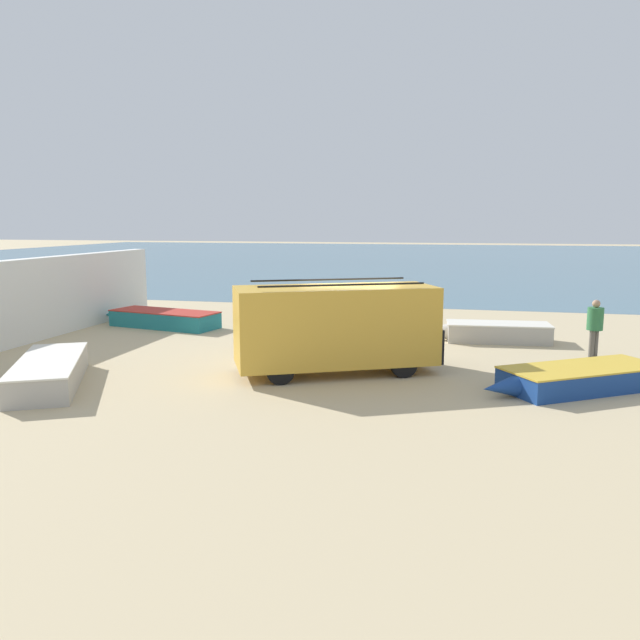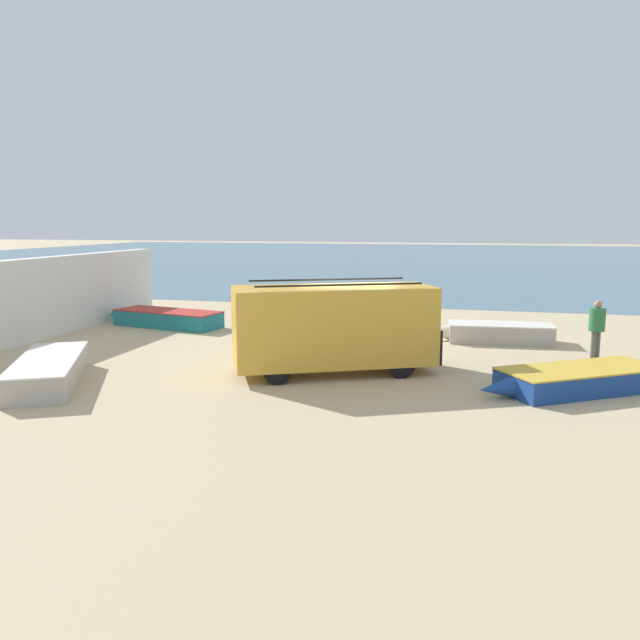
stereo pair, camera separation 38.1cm
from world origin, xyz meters
name	(u,v)px [view 1 (the left image)]	position (x,y,z in m)	size (l,w,h in m)	color
ground_plane	(352,365)	(0.00, 0.00, 0.00)	(200.00, 200.00, 0.00)	tan
sea_water	(435,258)	(0.00, 52.00, 0.00)	(120.00, 80.00, 0.01)	#477084
harbor_wall	(28,301)	(-11.05, 1.00, 1.37)	(0.50, 14.99, 2.75)	silver
parked_van	(337,326)	(-0.23, -1.02, 1.26)	(5.53, 3.94, 2.44)	gold
fishing_rowboat_0	(493,332)	(3.99, 4.46, 0.31)	(4.10, 1.53, 0.62)	#ADA89E
fishing_rowboat_1	(578,378)	(5.70, -1.34, 0.28)	(4.54, 3.44, 0.55)	navy
fishing_rowboat_2	(51,370)	(-6.90, -3.63, 0.32)	(3.21, 4.90, 0.65)	#ADA89E
fishing_rowboat_3	(161,319)	(-8.17, 4.65, 0.31)	(5.19, 2.31, 0.62)	#1E757F
fishing_rowboat_4	(319,321)	(-2.26, 5.64, 0.29)	(3.95, 3.17, 0.57)	#234CA3
fisherman_0	(249,315)	(-3.51, 1.43, 1.09)	(0.48, 0.48, 1.83)	#5B564C
fisherman_1	(595,323)	(6.74, 2.47, 1.03)	(0.45, 0.45, 1.72)	#5B564C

